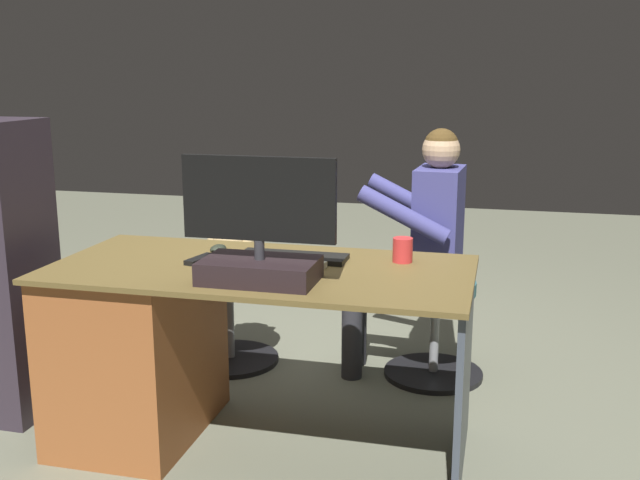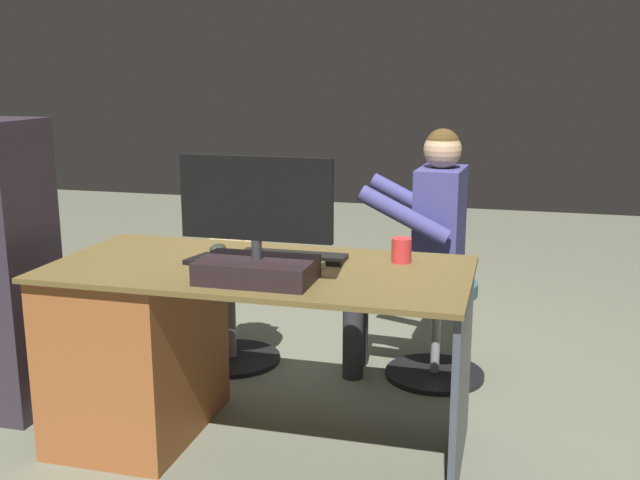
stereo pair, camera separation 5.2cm
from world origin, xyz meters
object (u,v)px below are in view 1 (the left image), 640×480
object	(u,v)px
cup	(403,250)
person	(418,235)
computer_mouse	(218,249)
desk	(159,343)
visitor_chair	(435,323)
tv_remote	(200,259)
monitor	(259,245)
office_chair_teddy	(229,311)
keyboard	(293,257)
teddy_bear	(228,241)

from	to	relation	value
cup	person	xyz separation A→B (m)	(0.01, -0.64, -0.08)
computer_mouse	desk	bearing A→B (deg)	37.70
cup	visitor_chair	xyz separation A→B (m)	(-0.08, -0.65, -0.51)
desk	tv_remote	size ratio (longest dim) A/B	10.51
monitor	person	world-z (taller)	person
monitor	visitor_chair	bearing A→B (deg)	-116.78
tv_remote	office_chair_teddy	bearing A→B (deg)	-63.60
keyboard	teddy_bear	bearing A→B (deg)	-51.77
tv_remote	teddy_bear	size ratio (longest dim) A/B	0.44
cup	office_chair_teddy	bearing A→B (deg)	-31.94
computer_mouse	office_chair_teddy	distance (m)	0.82
keyboard	teddy_bear	world-z (taller)	teddy_bear
cup	office_chair_teddy	world-z (taller)	cup
tv_remote	teddy_bear	world-z (taller)	teddy_bear
cup	teddy_bear	xyz separation A→B (m)	(0.94, -0.60, -0.15)
tv_remote	office_chair_teddy	distance (m)	0.92
teddy_bear	cup	bearing A→B (deg)	147.52
monitor	keyboard	xyz separation A→B (m)	(-0.03, -0.32, -0.12)
desk	computer_mouse	size ratio (longest dim) A/B	16.41
tv_remote	person	xyz separation A→B (m)	(-0.74, -0.83, -0.04)
keyboard	tv_remote	bearing A→B (deg)	19.19
desk	teddy_bear	distance (m)	0.83
monitor	cup	size ratio (longest dim) A/B	5.77
keyboard	teddy_bear	xyz separation A→B (m)	(0.52, -0.66, -0.11)
tv_remote	visitor_chair	xyz separation A→B (m)	(-0.83, -0.83, -0.47)
keyboard	visitor_chair	world-z (taller)	keyboard
monitor	computer_mouse	distance (m)	0.46
desk	monitor	size ratio (longest dim) A/B	2.91
cup	teddy_bear	distance (m)	1.12
desk	visitor_chair	xyz separation A→B (m)	(-1.01, -0.85, -0.11)
monitor	computer_mouse	size ratio (longest dim) A/B	5.65
monitor	visitor_chair	distance (m)	1.30
teddy_bear	person	distance (m)	0.93
desk	office_chair_teddy	size ratio (longest dim) A/B	3.25
monitor	keyboard	bearing A→B (deg)	-94.86
cup	office_chair_teddy	size ratio (longest dim) A/B	0.19
keyboard	teddy_bear	distance (m)	0.85
tv_remote	person	distance (m)	1.11
tv_remote	teddy_bear	distance (m)	0.81
desk	computer_mouse	world-z (taller)	computer_mouse
computer_mouse	person	bearing A→B (deg)	-136.33
cup	tv_remote	bearing A→B (deg)	13.51
keyboard	computer_mouse	size ratio (longest dim) A/B	4.38
computer_mouse	tv_remote	size ratio (longest dim) A/B	0.64
desk	visitor_chair	bearing A→B (deg)	-140.04
tv_remote	teddy_bear	bearing A→B (deg)	-63.80
computer_mouse	visitor_chair	bearing A→B (deg)	-139.51
keyboard	cup	size ratio (longest dim) A/B	4.47
monitor	office_chair_teddy	world-z (taller)	monitor
person	office_chair_teddy	bearing A→B (deg)	3.65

